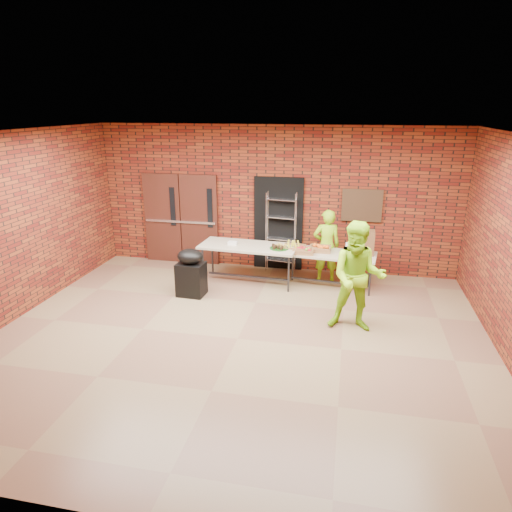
{
  "coord_description": "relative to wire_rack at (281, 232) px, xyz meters",
  "views": [
    {
      "loc": [
        1.62,
        -6.37,
        3.6
      ],
      "look_at": [
        0.01,
        1.4,
        0.95
      ],
      "focal_mm": 32.0,
      "sensor_mm": 36.0,
      "label": 1
    }
  ],
  "objects": [
    {
      "name": "room",
      "position": [
        -0.18,
        -3.32,
        0.71
      ],
      "size": [
        8.08,
        7.08,
        3.28
      ],
      "color": "brown",
      "rests_on": "ground"
    },
    {
      "name": "volunteer_man",
      "position": [
        1.66,
        -2.57,
        0.04
      ],
      "size": [
        0.92,
        0.73,
        1.86
      ],
      "primitive_type": "imported",
      "rotation": [
        0.0,
        0.0,
        -0.03
      ],
      "color": "#8CCF17",
      "rests_on": "room"
    },
    {
      "name": "cup_stack_back",
      "position": [
        1.51,
        -0.83,
        -0.02
      ],
      "size": [
        0.09,
        0.09,
        0.26
      ],
      "primitive_type": "cylinder",
      "color": "white",
      "rests_on": "table_right"
    },
    {
      "name": "wire_rack",
      "position": [
        0.0,
        0.0,
        0.0
      ],
      "size": [
        0.68,
        0.32,
        1.79
      ],
      "primitive_type": null,
      "rotation": [
        0.0,
        0.0,
        -0.17
      ],
      "color": "silver",
      "rests_on": "room"
    },
    {
      "name": "bronze_plaque",
      "position": [
        1.72,
        0.13,
        0.66
      ],
      "size": [
        0.85,
        0.04,
        0.7
      ],
      "primitive_type": "cube",
      "color": "#432B1A",
      "rests_on": "room"
    },
    {
      "name": "coffee_dispenser",
      "position": [
        1.8,
        -0.72,
        0.09
      ],
      "size": [
        0.36,
        0.33,
        0.48
      ],
      "primitive_type": "cube",
      "color": "brown",
      "rests_on": "table_right"
    },
    {
      "name": "cup_stack_mid",
      "position": [
        1.49,
        -1.04,
        -0.02
      ],
      "size": [
        0.09,
        0.09,
        0.27
      ],
      "primitive_type": "cylinder",
      "color": "white",
      "rests_on": "table_right"
    },
    {
      "name": "table_right",
      "position": [
        1.14,
        -0.8,
        -0.21
      ],
      "size": [
        1.87,
        0.93,
        0.74
      ],
      "rotation": [
        0.0,
        0.0,
        -0.1
      ],
      "color": "tan",
      "rests_on": "room"
    },
    {
      "name": "napkin_box",
      "position": [
        -0.88,
        -0.9,
        -0.04
      ],
      "size": [
        0.19,
        0.13,
        0.06
      ],
      "primitive_type": "cube",
      "color": "white",
      "rests_on": "table_left"
    },
    {
      "name": "basket_apples",
      "position": [
        0.6,
        -0.94,
        -0.09
      ],
      "size": [
        0.41,
        0.32,
        0.13
      ],
      "color": "#99663E",
      "rests_on": "table_right"
    },
    {
      "name": "basket_bananas",
      "position": [
        0.41,
        -0.82,
        -0.09
      ],
      "size": [
        0.45,
        0.35,
        0.14
      ],
      "color": "#99663E",
      "rests_on": "table_right"
    },
    {
      "name": "double_doors",
      "position": [
        -2.38,
        0.12,
        0.16
      ],
      "size": [
        1.78,
        0.12,
        2.1
      ],
      "color": "#3F1812",
      "rests_on": "room"
    },
    {
      "name": "muffin_tray",
      "position": [
        0.12,
        -0.99,
        -0.02
      ],
      "size": [
        0.38,
        0.38,
        0.1
      ],
      "color": "#144813",
      "rests_on": "table_left"
    },
    {
      "name": "volunteer_woman",
      "position": [
        1.03,
        -0.44,
        -0.12
      ],
      "size": [
        0.63,
        0.48,
        1.55
      ],
      "primitive_type": "imported",
      "rotation": [
        0.0,
        0.0,
        3.36
      ],
      "color": "#8CCF17",
      "rests_on": "room"
    },
    {
      "name": "covered_grill",
      "position": [
        -1.51,
        -1.76,
        -0.42
      ],
      "size": [
        0.54,
        0.46,
        0.95
      ],
      "rotation": [
        0.0,
        0.0,
        -0.06
      ],
      "color": "black",
      "rests_on": "room"
    },
    {
      "name": "table_left",
      "position": [
        -0.54,
        -0.89,
        -0.14
      ],
      "size": [
        2.06,
        0.97,
        0.83
      ],
      "rotation": [
        0.0,
        0.0,
        -0.07
      ],
      "color": "tan",
      "rests_on": "room"
    },
    {
      "name": "cup_stack_front",
      "position": [
        1.47,
        -0.88,
        -0.02
      ],
      "size": [
        0.09,
        0.09,
        0.26
      ],
      "primitive_type": "cylinder",
      "color": "white",
      "rests_on": "table_right"
    },
    {
      "name": "basket_oranges",
      "position": [
        0.92,
        -0.73,
        -0.09
      ],
      "size": [
        0.42,
        0.33,
        0.13
      ],
      "color": "#99663E",
      "rests_on": "table_right"
    },
    {
      "name": "dark_doorway",
      "position": [
        -0.08,
        0.14,
        0.16
      ],
      "size": [
        1.1,
        0.06,
        2.1
      ],
      "primitive_type": "cube",
      "color": "black",
      "rests_on": "room"
    }
  ]
}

